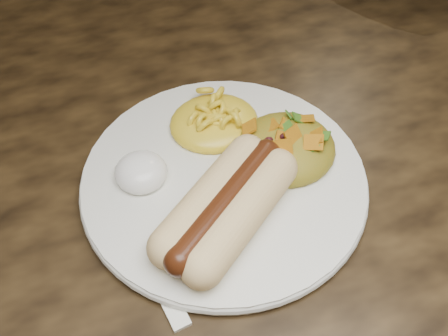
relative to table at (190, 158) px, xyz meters
name	(u,v)px	position (x,y,z in m)	size (l,w,h in m)	color
table	(190,158)	(0.00, 0.00, 0.00)	(1.60, 0.90, 0.75)	#453118
plate	(224,180)	(0.00, -0.12, 0.10)	(0.26, 0.26, 0.01)	white
hotdog	(226,205)	(-0.01, -0.17, 0.13)	(0.12, 0.13, 0.04)	#F8D285
mac_and_cheese	(214,113)	(0.01, -0.06, 0.12)	(0.09, 0.08, 0.03)	yellow
sour_cream	(140,168)	(-0.07, -0.10, 0.12)	(0.05, 0.05, 0.03)	white
taco_salad	(286,141)	(0.07, -0.11, 0.12)	(0.10, 0.09, 0.04)	#C36409
fork	(158,276)	(-0.08, -0.19, 0.09)	(0.02, 0.13, 0.00)	white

